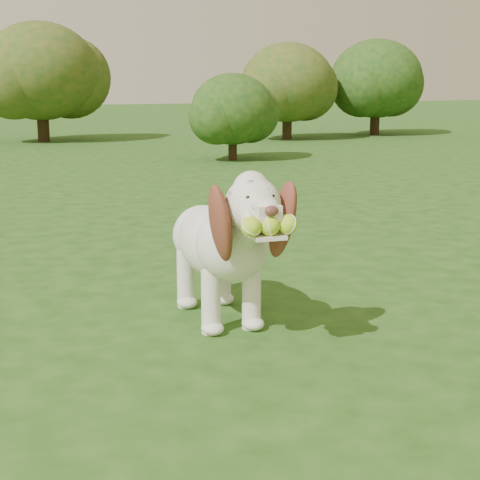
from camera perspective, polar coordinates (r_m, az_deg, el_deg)
name	(u,v)px	position (r m, az deg, el deg)	size (l,w,h in m)	color
ground	(315,316)	(3.93, 5.83, -5.90)	(80.00, 80.00, 0.00)	#1E4012
dog	(223,239)	(3.69, -1.33, 0.09)	(0.49, 1.28, 0.83)	white
shrub_i	(40,71)	(16.23, -15.24, 12.52)	(2.39, 2.39, 2.48)	#382314
shrub_c	(233,109)	(11.83, -0.58, 10.11)	(1.33, 1.33, 1.37)	#382314
shrub_f	(288,83)	(16.33, 3.71, 12.09)	(2.01, 2.01, 2.08)	#382314
shrub_h	(376,79)	(18.06, 10.54, 12.20)	(2.16, 2.16, 2.24)	#382314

